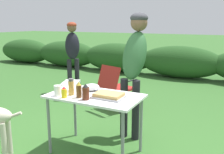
{
  "coord_description": "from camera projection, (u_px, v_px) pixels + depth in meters",
  "views": [
    {
      "loc": [
        1.47,
        -2.43,
        1.59
      ],
      "look_at": [
        0.04,
        0.37,
        0.89
      ],
      "focal_mm": 40.0,
      "sensor_mm": 36.0,
      "label": 1
    }
  ],
  "objects": [
    {
      "name": "bbq_sauce_bottle",
      "position": [
        86.0,
        92.0,
        2.76
      ],
      "size": [
        0.08,
        0.08,
        0.18
      ],
      "color": "#562314",
      "rests_on": "folding_table"
    },
    {
      "name": "cooler_box",
      "position": [
        71.0,
        90.0,
        5.31
      ],
      "size": [
        0.47,
        0.56,
        0.34
      ],
      "rotation": [
        0.0,
        0.0,
        5.08
      ],
      "color": "#286B3D",
      "rests_on": "ground"
    },
    {
      "name": "standing_person_in_dark_puffer",
      "position": [
        135.0,
        58.0,
        3.37
      ],
      "size": [
        0.34,
        0.49,
        1.71
      ],
      "rotation": [
        0.0,
        0.0,
        -0.04
      ],
      "color": "black",
      "rests_on": "ground"
    },
    {
      "name": "paper_cup_stack",
      "position": [
        58.0,
        91.0,
        2.91
      ],
      "size": [
        0.08,
        0.08,
        0.12
      ],
      "primitive_type": "cylinder",
      "color": "white",
      "rests_on": "folding_table"
    },
    {
      "name": "standing_person_in_gray_fleece",
      "position": [
        72.0,
        49.0,
        5.63
      ],
      "size": [
        0.38,
        0.41,
        1.58
      ],
      "rotation": [
        0.0,
        0.0,
        1.01
      ],
      "color": "black",
      "rests_on": "ground"
    },
    {
      "name": "shrub_hedge",
      "position": [
        180.0,
        62.0,
        7.15
      ],
      "size": [
        14.4,
        0.9,
        0.91
      ],
      "color": "#234C1E",
      "rests_on": "ground"
    },
    {
      "name": "folding_table",
      "position": [
        95.0,
        101.0,
        2.97
      ],
      "size": [
        1.1,
        0.64,
        0.74
      ],
      "color": "white",
      "rests_on": "ground"
    },
    {
      "name": "mixing_bowl",
      "position": [
        92.0,
        87.0,
        3.15
      ],
      "size": [
        0.2,
        0.2,
        0.08
      ],
      "primitive_type": "ellipsoid",
      "color": "silver",
      "rests_on": "folding_table"
    },
    {
      "name": "beer_bottle",
      "position": [
        79.0,
        90.0,
        2.84
      ],
      "size": [
        0.06,
        0.06,
        0.19
      ],
      "color": "brown",
      "rests_on": "folding_table"
    },
    {
      "name": "food_tray",
      "position": [
        109.0,
        95.0,
        2.85
      ],
      "size": [
        0.35,
        0.26,
        0.06
      ],
      "color": "#9E9EA3",
      "rests_on": "folding_table"
    },
    {
      "name": "plate_stack",
      "position": [
        67.0,
        89.0,
        3.13
      ],
      "size": [
        0.25,
        0.25,
        0.04
      ],
      "primitive_type": "cylinder",
      "color": "white",
      "rests_on": "folding_table"
    },
    {
      "name": "mustard_bottle",
      "position": [
        64.0,
        92.0,
        2.84
      ],
      "size": [
        0.06,
        0.06,
        0.13
      ],
      "color": "yellow",
      "rests_on": "folding_table"
    },
    {
      "name": "spice_jar",
      "position": [
        71.0,
        87.0,
        2.94
      ],
      "size": [
        0.07,
        0.07,
        0.2
      ],
      "color": "#B2893D",
      "rests_on": "folding_table"
    },
    {
      "name": "camp_chair_green_behind_table",
      "position": [
        115.0,
        85.0,
        4.5
      ],
      "size": [
        0.63,
        0.71,
        0.83
      ],
      "rotation": [
        0.0,
        0.0,
        -0.33
      ],
      "color": "maroon",
      "rests_on": "ground"
    },
    {
      "name": "ground_plane",
      "position": [
        96.0,
        152.0,
        3.11
      ],
      "size": [
        60.0,
        60.0,
        0.0
      ],
      "primitive_type": "plane",
      "color": "#336028"
    }
  ]
}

